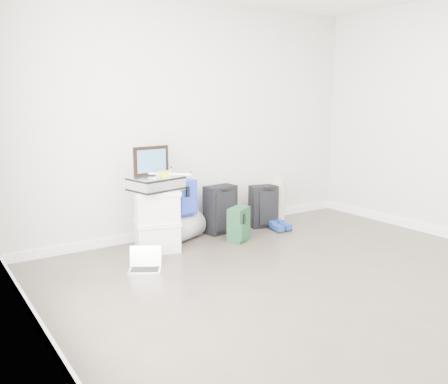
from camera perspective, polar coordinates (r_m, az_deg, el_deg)
ground at (r=4.04m, az=15.70°, el=-12.49°), size 5.00×5.00×0.00m
room_envelope at (r=3.72m, az=16.92°, el=12.71°), size 4.52×5.02×2.71m
boxes_stack at (r=5.06m, az=-8.07°, el=-3.39°), size 0.54×0.48×0.65m
briefcase at (r=4.98m, az=-8.19°, el=1.03°), size 0.56×0.46×0.14m
painting at (r=5.03m, az=-8.75°, el=3.73°), size 0.41×0.07×0.31m
drone at (r=4.98m, az=-7.29°, el=2.21°), size 0.45×0.45×0.05m
duffel_bag at (r=5.43m, az=-4.99°, el=-4.24°), size 0.57×0.47×0.30m
blue_backpack at (r=5.33m, az=-4.89°, el=-0.76°), size 0.31×0.25×0.39m
large_suitcase at (r=5.67m, az=-0.41°, el=-2.12°), size 0.39×0.28×0.57m
green_backpack at (r=5.38m, az=1.84°, el=-3.98°), size 0.32×0.30×0.38m
carry_on at (r=5.97m, az=4.80°, el=-1.73°), size 0.37×0.29×0.53m
shoes at (r=5.88m, az=6.77°, el=-4.22°), size 0.23×0.25×0.08m
rolled_rug at (r=6.13m, az=6.42°, el=-1.05°), size 0.20×0.20×0.60m
laptop at (r=4.60m, az=-9.48°, el=-8.57°), size 0.37×0.34×0.21m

